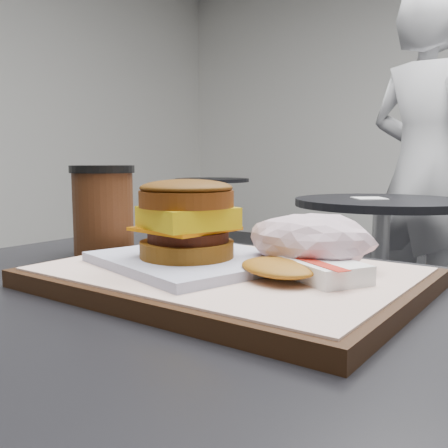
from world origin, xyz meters
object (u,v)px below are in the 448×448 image
patron (424,169)px  hash_brown (302,268)px  crumpled_wrapper (310,241)px  serving_tray (227,277)px  coffee_cup (103,208)px  neighbor_table (380,248)px  breakfast_sandwich (189,229)px

patron → hash_brown: bearing=122.3°
crumpled_wrapper → patron: bearing=101.4°
crumpled_wrapper → patron: 2.19m
hash_brown → patron: (-0.45, 2.20, 0.06)m
serving_tray → patron: 2.23m
coffee_cup → neighbor_table: 1.57m
crumpled_wrapper → coffee_cup: size_ratio=1.04×
crumpled_wrapper → neighbor_table: bearing=105.8°
serving_tray → crumpled_wrapper: (0.07, 0.05, 0.04)m
crumpled_wrapper → hash_brown: bearing=-71.9°
breakfast_sandwich → crumpled_wrapper: bearing=30.8°
crumpled_wrapper → patron: size_ratio=0.08×
breakfast_sandwich → crumpled_wrapper: 0.13m
breakfast_sandwich → crumpled_wrapper: size_ratio=1.74×
serving_tray → coffee_cup: coffee_cup is taller
neighbor_table → breakfast_sandwich: bearing=-78.6°
hash_brown → neighbor_table: (-0.45, 1.59, -0.25)m
coffee_cup → serving_tray: bearing=-11.7°
serving_tray → crumpled_wrapper: 0.10m
serving_tray → neighbor_table: (-0.36, 1.59, -0.23)m
coffee_cup → neighbor_table: coffee_cup is taller
serving_tray → breakfast_sandwich: (-0.04, -0.01, 0.05)m
patron → crumpled_wrapper: bearing=122.1°
hash_brown → crumpled_wrapper: (-0.02, 0.05, 0.02)m
serving_tray → breakfast_sandwich: breakfast_sandwich is taller
serving_tray → coffee_cup: size_ratio=3.03×
serving_tray → neighbor_table: bearing=102.9°
serving_tray → breakfast_sandwich: size_ratio=1.67×
coffee_cup → patron: size_ratio=0.07×
neighbor_table → hash_brown: bearing=-74.1°
serving_tray → neighbor_table: 1.65m
breakfast_sandwich → coffee_cup: size_ratio=1.81×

